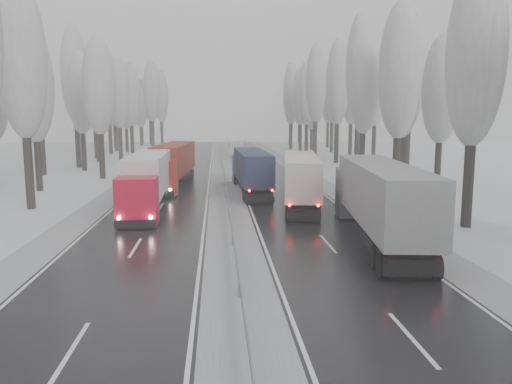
{
  "coord_description": "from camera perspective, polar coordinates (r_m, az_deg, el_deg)",
  "views": [
    {
      "loc": [
        -0.83,
        -14.47,
        6.93
      ],
      "look_at": [
        1.66,
        17.12,
        2.2
      ],
      "focal_mm": 35.0,
      "sensor_mm": 36.0,
      "label": 1
    }
  ],
  "objects": [
    {
      "name": "tree_37",
      "position": [
        127.14,
        6.87,
        10.07
      ],
      "size": [
        3.6,
        3.6,
        16.37
      ],
      "color": "black",
      "rests_on": "ground"
    },
    {
      "name": "tree_73",
      "position": [
        109.12,
        -15.86,
        10.37
      ],
      "size": [
        3.6,
        3.6,
        17.22
      ],
      "color": "black",
      "rests_on": "ground"
    },
    {
      "name": "tree_35",
      "position": [
        117.74,
        8.28,
        10.76
      ],
      "size": [
        3.6,
        3.6,
        18.25
      ],
      "color": "black",
      "rests_on": "ground"
    },
    {
      "name": "tree_74",
      "position": [
        114.83,
        -11.86,
        11.18
      ],
      "size": [
        3.6,
        3.6,
        19.68
      ],
      "color": "black",
      "rests_on": "ground"
    },
    {
      "name": "tree_25",
      "position": [
        74.28,
        16.09,
        12.48
      ],
      "size": [
        3.6,
        3.6,
        19.44
      ],
      "color": "black",
      "rests_on": "ground"
    },
    {
      "name": "tree_22",
      "position": [
        62.76,
        12.27,
        11.33
      ],
      "size": [
        3.6,
        3.6,
        15.86
      ],
      "color": "black",
      "rests_on": "ground"
    },
    {
      "name": "tree_62",
      "position": [
        59.76,
        -17.54,
        11.39
      ],
      "size": [
        3.6,
        3.6,
        16.04
      ],
      "color": "black",
      "rests_on": "ground"
    },
    {
      "name": "box_truck_distant",
      "position": [
        91.71,
        -2.05,
        5.07
      ],
      "size": [
        3.21,
        7.89,
        2.87
      ],
      "rotation": [
        0.0,
        0.0,
        -0.11
      ],
      "color": "silver",
      "rests_on": "ground"
    },
    {
      "name": "carriageway_right",
      "position": [
        45.41,
        3.24,
        -0.28
      ],
      "size": [
        7.5,
        200.0,
        0.03
      ],
      "primitive_type": "cube",
      "color": "black",
      "rests_on": "ground"
    },
    {
      "name": "tree_67",
      "position": [
        83.06,
        -17.86,
        10.92
      ],
      "size": [
        3.6,
        3.6,
        17.09
      ],
      "color": "black",
      "rests_on": "ground"
    },
    {
      "name": "median_guardrail",
      "position": [
        44.91,
        -3.41,
        0.37
      ],
      "size": [
        0.12,
        200.0,
        0.76
      ],
      "color": "slate",
      "rests_on": "ground"
    },
    {
      "name": "truck_red_white",
      "position": [
        39.19,
        -12.21,
        1.7
      ],
      "size": [
        2.97,
        16.29,
        4.16
      ],
      "rotation": [
        0.0,
        0.0,
        0.03
      ],
      "color": "red",
      "rests_on": "ground"
    },
    {
      "name": "tree_70",
      "position": [
        95.02,
        -14.14,
        10.71
      ],
      "size": [
        3.6,
        3.6,
        17.09
      ],
      "color": "black",
      "rests_on": "ground"
    },
    {
      "name": "tree_71",
      "position": [
        99.9,
        -16.54,
        11.42
      ],
      "size": [
        3.6,
        3.6,
        19.61
      ],
      "color": "black",
      "rests_on": "ground"
    },
    {
      "name": "truck_blue_box",
      "position": [
        46.48,
        -0.62,
        2.76
      ],
      "size": [
        2.94,
        15.34,
        3.92
      ],
      "rotation": [
        0.0,
        0.0,
        0.04
      ],
      "color": "#1E204D",
      "rests_on": "ground"
    },
    {
      "name": "tree_72",
      "position": [
        104.62,
        -14.69,
        9.77
      ],
      "size": [
        3.6,
        3.6,
        15.11
      ],
      "color": "black",
      "rests_on": "ground"
    },
    {
      "name": "tree_68",
      "position": [
        85.14,
        -15.45,
        10.76
      ],
      "size": [
        3.6,
        3.6,
        16.65
      ],
      "color": "black",
      "rests_on": "ground"
    },
    {
      "name": "tree_19",
      "position": [
        50.12,
        20.46,
        10.81
      ],
      "size": [
        3.6,
        3.6,
        14.57
      ],
      "color": "black",
      "rests_on": "ground"
    },
    {
      "name": "tree_64",
      "position": [
        69.48,
        -19.38,
        10.52
      ],
      "size": [
        3.6,
        3.6,
        15.42
      ],
      "color": "black",
      "rests_on": "ground"
    },
    {
      "name": "tree_79",
      "position": [
        135.26,
        -13.0,
        10.01
      ],
      "size": [
        3.6,
        3.6,
        17.07
      ],
      "color": "black",
      "rests_on": "ground"
    },
    {
      "name": "tree_65",
      "position": [
        73.95,
        -20.05,
        12.35
      ],
      "size": [
        3.6,
        3.6,
        19.48
      ],
      "color": "black",
      "rests_on": "ground"
    },
    {
      "name": "tree_34",
      "position": [
        112.11,
        4.06,
        10.74
      ],
      "size": [
        3.6,
        3.6,
        17.63
      ],
      "color": "black",
      "rests_on": "ground"
    },
    {
      "name": "tree_63",
      "position": [
        65.77,
        -23.62,
        11.25
      ],
      "size": [
        3.6,
        3.6,
        16.88
      ],
      "color": "black",
      "rests_on": "ground"
    },
    {
      "name": "tree_36",
      "position": [
        122.1,
        3.99,
        11.33
      ],
      "size": [
        3.6,
        3.6,
        20.23
      ],
      "color": "black",
      "rests_on": "ground"
    },
    {
      "name": "tree_24",
      "position": [
        68.4,
        11.73,
        13.57
      ],
      "size": [
        3.6,
        3.6,
        20.49
      ],
      "color": "black",
      "rests_on": "ground"
    },
    {
      "name": "tree_69",
      "position": [
        90.14,
        -18.09,
        11.6
      ],
      "size": [
        3.6,
        3.6,
        19.35
      ],
      "color": "black",
      "rests_on": "ground"
    },
    {
      "name": "tree_29",
      "position": [
        93.82,
        10.87,
        11.24
      ],
      "size": [
        3.6,
        3.6,
        18.11
      ],
      "color": "black",
      "rests_on": "ground"
    },
    {
      "name": "tree_78",
      "position": [
        130.98,
        -12.06,
        10.79
      ],
      "size": [
        3.6,
        3.6,
        19.55
      ],
      "color": "black",
      "rests_on": "ground"
    },
    {
      "name": "median_slush",
      "position": [
        45.01,
        -3.4,
        -0.35
      ],
      "size": [
        3.0,
        200.0,
        0.04
      ],
      "primitive_type": "cube",
      "color": "#ACAFB4",
      "rests_on": "ground"
    },
    {
      "name": "tree_38",
      "position": [
        132.73,
        4.03,
        10.48
      ],
      "size": [
        3.6,
        3.6,
        17.97
      ],
      "color": "black",
      "rests_on": "ground"
    },
    {
      "name": "tree_32",
      "position": [
        105.23,
        5.13,
        10.78
      ],
      "size": [
        3.6,
        3.6,
        17.33
      ],
      "color": "black",
      "rests_on": "ground"
    },
    {
      "name": "shoulder_right",
      "position": [
        46.34,
        9.31,
        -0.2
      ],
      "size": [
        2.4,
        200.0,
        0.04
      ],
      "primitive_type": "cube",
      "color": "#ACAFB4",
      "rests_on": "ground"
    },
    {
      "name": "tree_16",
      "position": [
        34.26,
        23.86,
        14.05
      ],
      "size": [
        3.6,
        3.6,
        16.53
      ],
      "color": "black",
      "rests_on": "ground"
    },
    {
      "name": "truck_cream_box",
      "position": [
        39.91,
        5.12,
        1.84
      ],
      "size": [
        4.55,
        15.73,
        4.0
      ],
      "rotation": [
        0.0,
        0.0,
        -0.14
      ],
      "color": "#9A9788",
      "rests_on": "ground"
    },
    {
      "name": "shoulder_left",
      "position": [
        45.97,
        -16.22,
        -0.5
      ],
      "size": [
        2.4,
        200.0,
        0.04
      ],
      "primitive_type": "cube",
      "color": "#ACAFB4",
      "rests_on": "ground"
    },
    {
      "name": "carriageway_left",
      "position": [
        45.22,
        -10.07,
        -0.44
      ],
      "size": [
        7.5,
        200.0,
        0.03
      ],
      "primitive_type": "cube",
      "color": "black",
      "rests_on": "ground"
    },
    {
      "name": "tree_26",
      "position": [
        78.11,
        9.33,
        12.18
      ],
      "size": [
        3.6,
        3.6,
        18.78
      ],
      "color": "black",
      "rests_on": "ground"
    },
    {
      "name": "tree_23",
      "position": [
        68.49,
        16.37,
        9.69
      ],
      "size": [
        3.6,
        3.6,
        13.55
      ],
      "color": "black",
      "rests_on": "ground"
    },
    {
      "name": "tree_66",
      "position": [
        78.8,
        -17.5,
        10.22
      ],
      "size": [
        3.6,
        3.6,
        15.23
      ],
      "color": "black",
      "rests_on": "ground"
    },
    {
      "name": "tree_31",
      "position": [
        102.97,
        8.74,
        11.2
      ],
      "size": [
        3.6,
        3.6,
        18.58
      ],
      "color": "black",
      "rests_on": "ground"
    },
    {
      "name": "tree_76",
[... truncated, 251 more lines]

